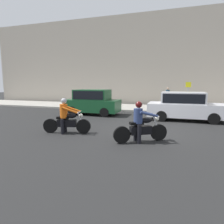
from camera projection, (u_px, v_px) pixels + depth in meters
name	position (u px, v px, depth m)	size (l,w,h in m)	color
ground_plane	(148.00, 130.00, 9.52)	(80.00, 80.00, 0.00)	#252525
sidewalk_slab	(160.00, 109.00, 17.05)	(40.00, 4.40, 0.14)	#A8A399
building_facade	(165.00, 60.00, 19.60)	(40.00, 1.40, 9.05)	#A89E8E
motorcycle_with_rider_denim_blue	(141.00, 126.00, 7.56)	(1.92, 1.25, 1.58)	black
motorcycle_with_rider_orange_stripe	(66.00, 119.00, 8.89)	(2.15, 0.80, 1.60)	black
parked_sedan_white	(185.00, 106.00, 11.95)	(4.52, 1.82, 1.72)	silver
parked_hatchback_forest_green	(92.00, 102.00, 14.15)	(3.89, 1.76, 1.80)	#164C28
street_sign_post	(188.00, 92.00, 16.86)	(0.44, 0.08, 2.24)	gray
pedestrian_bystander	(168.00, 96.00, 17.28)	(0.34, 0.34, 1.74)	black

